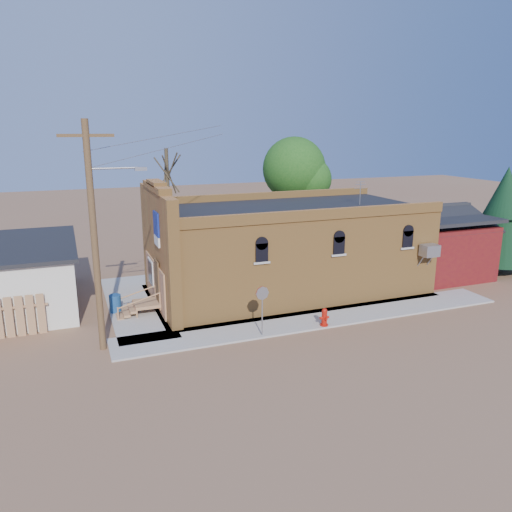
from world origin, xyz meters
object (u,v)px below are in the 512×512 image
object	(u,v)px
utility_pole	(95,233)
trash_barrel	(115,303)
fire_hydrant	(324,317)
stop_sign	(262,298)
brick_bar	(283,249)

from	to	relation	value
utility_pole	trash_barrel	world-z (taller)	utility_pole
fire_hydrant	stop_sign	world-z (taller)	stop_sign
brick_bar	stop_sign	distance (m)	6.49
fire_hydrant	stop_sign	size ratio (longest dim) A/B	0.38
utility_pole	fire_hydrant	distance (m)	10.39
utility_pole	fire_hydrant	bearing A→B (deg)	-7.31
brick_bar	stop_sign	size ratio (longest dim) A/B	7.51
trash_barrel	brick_bar	bearing A→B (deg)	2.13
utility_pole	stop_sign	bearing A→B (deg)	-10.63
stop_sign	trash_barrel	distance (m)	7.68
brick_bar	stop_sign	xyz separation A→B (m)	(-3.40, -5.49, -0.58)
fire_hydrant	stop_sign	xyz separation A→B (m)	(-2.99, 0.00, 1.27)
stop_sign	trash_barrel	world-z (taller)	stop_sign
stop_sign	utility_pole	bearing A→B (deg)	-172.64
utility_pole	stop_sign	size ratio (longest dim) A/B	4.12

